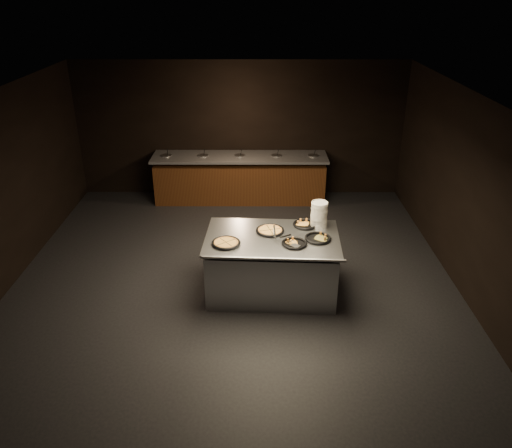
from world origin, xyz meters
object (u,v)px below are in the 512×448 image
at_px(pan_cheese_whole, 270,230).
at_px(plate_stack, 319,214).
at_px(pan_veggie_whole, 226,243).
at_px(serving_counter, 272,266).

bearing_deg(pan_cheese_whole, plate_stack, 14.90).
height_order(pan_veggie_whole, pan_cheese_whole, same).
bearing_deg(pan_cheese_whole, serving_counter, -80.46).
height_order(serving_counter, pan_cheese_whole, pan_cheese_whole).
distance_m(plate_stack, pan_veggie_whole, 1.52).
xyz_separation_m(serving_counter, pan_veggie_whole, (-0.67, -0.23, 0.51)).
xyz_separation_m(serving_counter, plate_stack, (0.72, 0.37, 0.69)).
height_order(plate_stack, pan_veggie_whole, plate_stack).
relative_size(serving_counter, pan_cheese_whole, 4.76).
xyz_separation_m(pan_veggie_whole, pan_cheese_whole, (0.64, 0.40, 0.00)).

